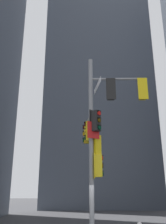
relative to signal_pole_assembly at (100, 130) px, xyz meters
The scene contains 2 objects.
building_mid_block 28.85m from the signal_pole_assembly, 86.17° to the left, with size 15.06×15.06×34.84m, color #4C5460.
signal_pole_assembly is the anchor object (origin of this frame).
Camera 1 is at (-0.56, -11.49, 2.32)m, focal length 39.46 mm.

